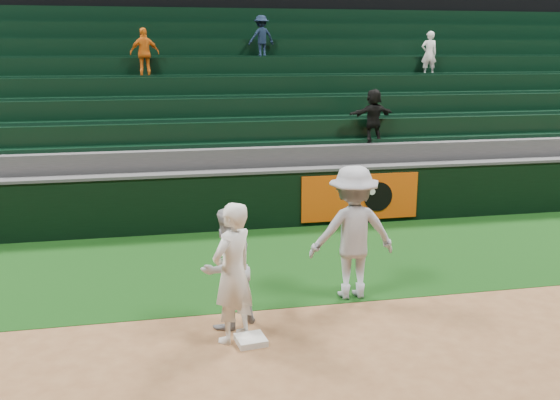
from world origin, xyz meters
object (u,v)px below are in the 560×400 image
Objects in this scene: first_baseman at (233,273)px; base_coach at (353,233)px; baserunner at (227,268)px; first_base at (251,340)px.

base_coach reaches higher than first_baseman.
baserunner is 2.09m from base_coach.
first_baseman is 2.24m from base_coach.
baserunner is 0.82× the size of base_coach.
base_coach is (1.98, 0.65, 0.19)m from baserunner.
first_baseman is 0.45m from baserunner.
first_base is at bearing 101.31° from first_baseman.
first_baseman is (-0.20, 0.16, 0.89)m from first_base.
baserunner is at bearing 18.34° from base_coach.
baserunner is at bearing 110.21° from first_base.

